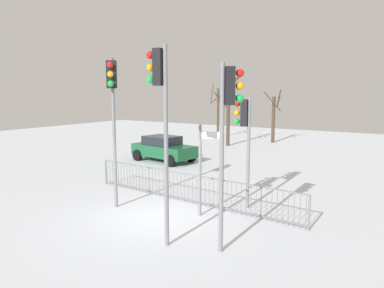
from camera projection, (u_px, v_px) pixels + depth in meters
ground_plane at (154, 217)px, 11.60m from camera, size 60.00×60.00×0.00m
traffic_light_foreground_left at (112, 100)px, 12.04m from camera, size 0.44×0.49×5.10m
traffic_light_rear_left at (244, 127)px, 12.24m from camera, size 0.56×0.37×3.83m
traffic_light_mid_right at (228, 115)px, 8.68m from camera, size 0.48×0.45×4.67m
traffic_light_mid_left at (161, 101)px, 9.03m from camera, size 0.57×0.35×5.13m
direction_sign_post at (202, 165)px, 11.57m from camera, size 0.75×0.33×2.99m
pedestrian_guard_railing at (187, 188)px, 13.11m from camera, size 8.99×0.75×1.07m
car_green_trailing at (163, 148)px, 20.95m from camera, size 4.00×2.38×1.47m
bare_tree_left at (218, 111)px, 31.63m from camera, size 1.50×1.55×4.79m
bare_tree_centre at (229, 108)px, 26.85m from camera, size 1.93×1.69×5.37m
bare_tree_right at (274, 117)px, 28.67m from camera, size 1.40×1.41×4.19m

